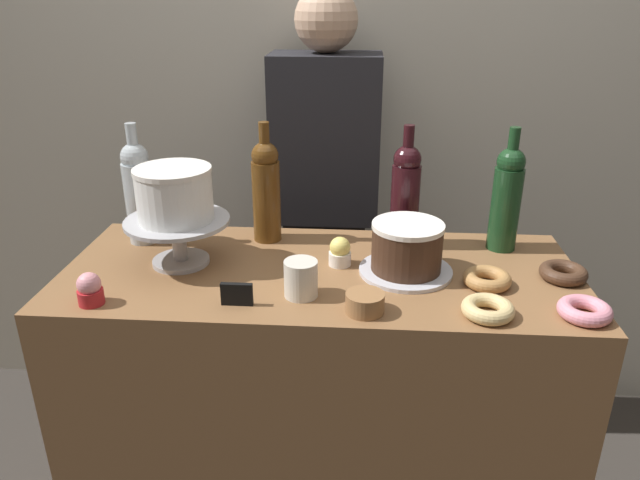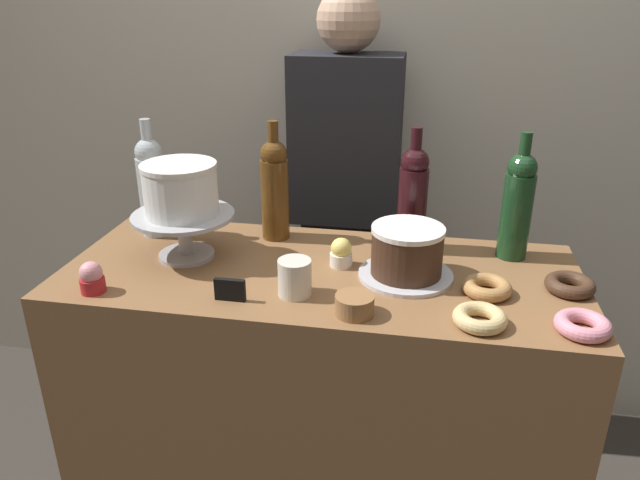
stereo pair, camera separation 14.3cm
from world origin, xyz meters
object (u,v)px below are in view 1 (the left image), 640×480
Objects in this scene: cupcake_lemon at (340,252)px; wine_bottle_dark_red at (405,194)px; barista_figure at (325,218)px; coffee_cup_ceramic at (301,279)px; wine_bottle_green at (507,197)px; white_layer_cake at (174,194)px; chocolate_round_cake at (407,247)px; donut_chocolate at (563,273)px; price_sign_chalkboard at (237,294)px; wine_bottle_amber at (266,189)px; cake_stand_pedestal at (178,233)px; donut_pink at (585,310)px; cupcake_strawberry at (90,290)px; donut_glazed at (488,309)px; wine_bottle_clear at (139,191)px; donut_maple at (487,279)px; cookie_stack at (365,303)px.

wine_bottle_dark_red is at bearing 40.58° from cupcake_lemon.
coffee_cup_ceramic is at bearing -90.43° from barista_figure.
wine_bottle_green is 0.46m from cupcake_lemon.
chocolate_round_cake is at bearing -1.62° from white_layer_cake.
price_sign_chalkboard is at bearing -166.49° from donut_chocolate.
wine_bottle_dark_red is (-0.26, 0.01, 0.00)m from wine_bottle_green.
wine_bottle_amber is 4.65× the size of price_sign_chalkboard.
cupcake_lemon is at bearing 2.71° from cake_stand_pedestal.
chocolate_round_cake is 2.47× the size of price_sign_chalkboard.
barista_figure is at bearing 97.01° from cupcake_lemon.
donut_pink is 0.74m from price_sign_chalkboard.
cupcake_lemon is (0.54, 0.24, 0.00)m from cupcake_strawberry.
chocolate_round_cake is at bearing 129.68° from donut_glazed.
cupcake_strawberry and cupcake_lemon have the same top height.
wine_bottle_clear reaches higher than donut_chocolate.
donut_chocolate is (0.54, -0.04, -0.02)m from cupcake_lemon.
barista_figure is (0.14, 0.83, -0.14)m from price_sign_chalkboard.
white_layer_cake is 0.12× the size of barista_figure.
donut_maple and donut_chocolate have the same top height.
wine_bottle_amber is at bearing 88.42° from price_sign_chalkboard.
coffee_cup_ceramic is (-0.14, 0.06, 0.02)m from cookie_stack.
wine_bottle_clear is at bearing -177.79° from wine_bottle_dark_red.
white_layer_cake is at bearing 155.04° from coffee_cup_ceramic.
wine_bottle_green is at bearing 70.92° from donut_maple.
coffee_cup_ceramic is 0.79m from barista_figure.
cupcake_strawberry is at bearing -179.29° from cookie_stack.
donut_glazed is 1.00× the size of donut_chocolate.
donut_pink is (0.36, -0.19, -0.05)m from chocolate_round_cake.
cake_stand_pedestal reaches higher than cupcake_lemon.
wine_bottle_dark_red is 2.91× the size of donut_maple.
cupcake_lemon is at bearing -82.99° from barista_figure.
wine_bottle_dark_red is at bearing -1.68° from wine_bottle_amber.
cupcake_lemon is at bearing -11.86° from wine_bottle_clear.
cake_stand_pedestal is at bearing 174.83° from donut_maple.
price_sign_chalkboard is (0.33, -0.33, -0.12)m from wine_bottle_clear.
wine_bottle_amber is at bearing 143.56° from cupcake_lemon.
white_layer_cake is 0.96m from donut_pink.
wine_bottle_green reaches higher than donut_pink.
wine_bottle_clear is 0.20× the size of barista_figure.
coffee_cup_ceramic is 0.05× the size of barista_figure.
wine_bottle_amber is 0.20× the size of barista_figure.
price_sign_chalkboard is (-0.56, -0.13, 0.01)m from donut_maple.
chocolate_round_cake reaches higher than price_sign_chalkboard.
wine_bottle_green is at bearing 74.44° from donut_glazed.
wine_bottle_amber is 1.00× the size of wine_bottle_clear.
cookie_stack is at bearing -23.66° from coffee_cup_ceramic.
coffee_cup_ceramic is at bearing 21.21° from price_sign_chalkboard.
cake_stand_pedestal is at bearing -177.29° from cupcake_lemon.
white_layer_cake is 2.19× the size of coffee_cup_ceramic.
cookie_stack is (-0.36, -0.37, -0.12)m from wine_bottle_green.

